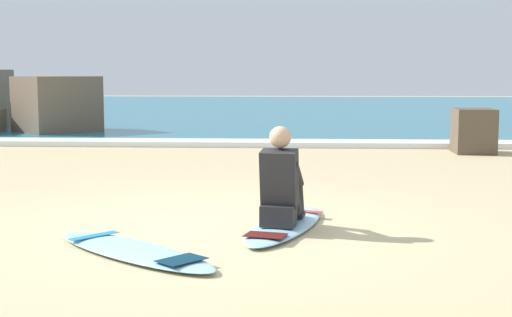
{
  "coord_description": "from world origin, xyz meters",
  "views": [
    {
      "loc": [
        0.81,
        -7.11,
        1.53
      ],
      "look_at": [
        0.35,
        1.19,
        0.55
      ],
      "focal_mm": 51.59,
      "sensor_mm": 36.0,
      "label": 1
    }
  ],
  "objects_px": {
    "surfer_seated": "(281,186)",
    "shoreline_rock": "(474,131)",
    "surfboard_main": "(285,225)",
    "surfboard_spare_near": "(132,250)"
  },
  "relations": [
    {
      "from": "surfer_seated",
      "to": "shoreline_rock",
      "type": "relative_size",
      "value": 1.12
    },
    {
      "from": "surfboard_main",
      "to": "surfboard_spare_near",
      "type": "distance_m",
      "value": 1.69
    },
    {
      "from": "surfboard_spare_near",
      "to": "shoreline_rock",
      "type": "relative_size",
      "value": 2.22
    },
    {
      "from": "surfboard_main",
      "to": "surfer_seated",
      "type": "bearing_deg",
      "value": -111.04
    },
    {
      "from": "surfer_seated",
      "to": "surfboard_spare_near",
      "type": "height_order",
      "value": "surfer_seated"
    },
    {
      "from": "surfboard_main",
      "to": "surfer_seated",
      "type": "relative_size",
      "value": 2.2
    },
    {
      "from": "surfer_seated",
      "to": "shoreline_rock",
      "type": "xyz_separation_m",
      "value": [
        3.5,
        7.07,
        -0.02
      ]
    },
    {
      "from": "surfboard_spare_near",
      "to": "surfer_seated",
      "type": "bearing_deg",
      "value": 38.99
    },
    {
      "from": "surfer_seated",
      "to": "shoreline_rock",
      "type": "height_order",
      "value": "surfer_seated"
    },
    {
      "from": "surfboard_main",
      "to": "shoreline_rock",
      "type": "relative_size",
      "value": 2.48
    }
  ]
}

